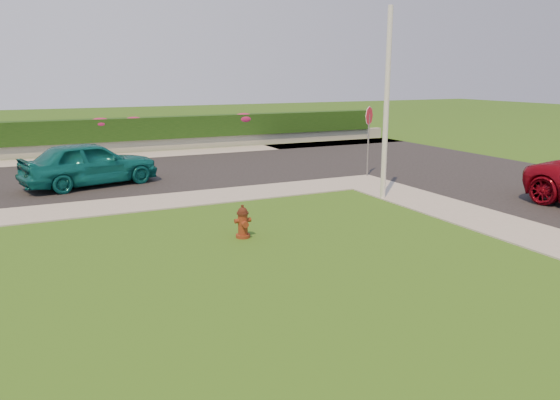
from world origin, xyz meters
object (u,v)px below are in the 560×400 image
utility_pole (386,106)px  sedan_teal (90,163)px  stop_sign (369,124)px  fire_hydrant (243,222)px

utility_pole → sedan_teal: bearing=143.3°
sedan_teal → utility_pole: size_ratio=0.79×
utility_pole → stop_sign: 3.96m
sedan_teal → stop_sign: stop_sign is taller
fire_hydrant → stop_sign: (7.24, 5.40, 1.61)m
fire_hydrant → stop_sign: 9.18m
fire_hydrant → sedan_teal: 8.33m
sedan_teal → utility_pole: bearing=-140.6°
fire_hydrant → utility_pole: (5.48, 1.97, 2.51)m
fire_hydrant → utility_pole: bearing=20.9°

